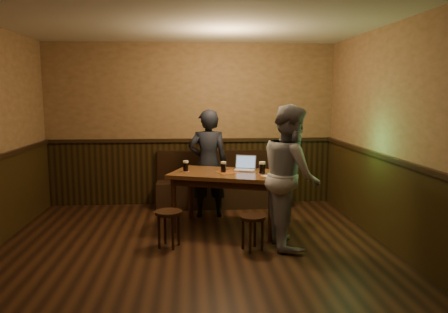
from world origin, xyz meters
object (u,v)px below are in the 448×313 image
stool_right (253,223)px  laptop (245,166)px  pint_mid (223,167)px  person_grey (291,176)px  person_suit (208,164)px  stool_left (169,218)px  bench (221,188)px  pint_left (186,166)px  pint_right (262,168)px  pub_table (228,180)px

stool_right → laptop: 1.16m
pint_mid → person_grey: person_grey is taller
laptop → person_suit: size_ratio=0.21×
stool_left → pint_mid: (0.75, 0.69, 0.53)m
laptop → person_grey: person_grey is taller
stool_left → bench: bearing=68.2°
stool_left → pint_left: (0.21, 0.80, 0.54)m
person_grey → pint_right: bearing=25.3°
stool_left → person_suit: person_suit is taller
pint_left → laptop: (0.86, 0.04, -0.02)m
stool_right → pint_mid: (-0.30, 0.89, 0.56)m
bench → pub_table: (0.00, -1.33, 0.41)m
bench → stool_left: bearing=-111.8°
laptop → person_suit: (-0.51, 0.54, -0.04)m
pint_left → stool_right: bearing=-50.1°
bench → stool_left: (-0.80, -2.01, 0.06)m
laptop → person_suit: bearing=151.3°
bench → person_grey: (0.74, -2.04, 0.59)m
stool_right → pint_mid: bearing=108.4°
pub_table → pint_mid: (-0.06, 0.01, 0.19)m
bench → pint_right: 1.68m
laptop → bench: bearing=120.7°
pub_table → pint_left: bearing=-171.1°
stool_right → pint_mid: pint_mid is taller
laptop → person_suit: person_suit is taller
stool_right → person_suit: size_ratio=0.26×
pub_table → person_grey: (0.74, -0.72, 0.18)m
laptop → person_suit: 0.75m
pint_left → pub_table: bearing=-11.0°
laptop → person_grey: bearing=-43.6°
bench → pint_mid: bearing=-92.5°
pint_mid → stool_right: bearing=-71.6°
pint_left → pint_right: size_ratio=0.91×
bench → stool_right: size_ratio=5.01×
pub_table → pint_right: bearing=0.3°
person_grey → bench: bearing=18.8°
pint_mid → laptop: 0.36m
stool_right → laptop: (0.03, 1.03, 0.53)m
stool_left → person_grey: size_ratio=0.26×
pint_mid → pub_table: bearing=-10.3°
pub_table → pint_left: (-0.59, 0.11, 0.19)m
stool_left → pint_mid: pint_mid is taller
stool_left → stool_right: bearing=-10.7°
pint_mid → pint_right: pint_right is taller
pint_mid → laptop: bearing=23.8°
stool_right → pint_left: bearing=129.9°
bench → stool_left: size_ratio=4.71×
bench → pint_mid: (-0.06, -1.32, 0.59)m
stool_right → pint_mid: 1.09m
stool_left → pint_right: size_ratio=2.68×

